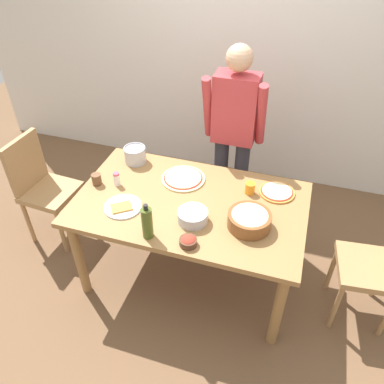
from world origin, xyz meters
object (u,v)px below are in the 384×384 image
cup_orange (250,188)px  pizza_cooked_on_tray (277,192)px  olive_oil_bottle (147,223)px  pizza_raw_on_board (183,178)px  person_cook (234,130)px  mixing_bowl_steel (193,216)px  dining_table (190,212)px  chair_wooden_right (383,263)px  popcorn_bowl (249,219)px  plate_with_slice (123,207)px  cup_small_brown (97,179)px  salt_shaker (117,179)px  steel_pot (135,155)px  small_sauce_bowl (188,241)px  chair_wooden_left (42,184)px

cup_orange → pizza_cooked_on_tray: bearing=17.7°
olive_oil_bottle → pizza_raw_on_board: bearing=88.1°
person_cook → mixing_bowl_steel: 0.94m
dining_table → person_cook: (0.13, 0.76, 0.27)m
cup_orange → chair_wooden_right: bearing=-11.3°
mixing_bowl_steel → cup_orange: size_ratio=2.35×
person_cook → popcorn_bowl: bearing=-70.6°
plate_with_slice → pizza_cooked_on_tray: bearing=26.1°
dining_table → person_cook: person_cook is taller
pizza_cooked_on_tray → olive_oil_bottle: olive_oil_bottle is taller
mixing_bowl_steel → cup_small_brown: 0.81m
pizza_raw_on_board → cup_small_brown: (-0.59, -0.24, 0.03)m
olive_oil_bottle → cup_small_brown: 0.68m
pizza_cooked_on_tray → plate_with_slice: plate_with_slice is taller
cup_small_brown → salt_shaker: (0.15, 0.03, 0.01)m
plate_with_slice → steel_pot: size_ratio=1.50×
popcorn_bowl → plate_with_slice: bearing=-174.5°
plate_with_slice → popcorn_bowl: (0.86, 0.08, 0.05)m
dining_table → cup_small_brown: bearing=-179.2°
pizza_cooked_on_tray → cup_orange: size_ratio=3.02×
chair_wooden_right → mixing_bowl_steel: size_ratio=4.75×
plate_with_slice → mixing_bowl_steel: (0.50, 0.02, 0.03)m
person_cook → small_sauce_bowl: size_ratio=14.73×
cup_small_brown → salt_shaker: 0.15m
chair_wooden_left → cup_small_brown: (0.61, -0.10, 0.26)m
chair_wooden_right → pizza_raw_on_board: 1.48m
pizza_raw_on_board → mixing_bowl_steel: (0.20, -0.41, 0.03)m
chair_wooden_right → popcorn_bowl: size_ratio=3.39×
chair_wooden_right → popcorn_bowl: bearing=-170.4°
cup_orange → cup_small_brown: 1.11m
dining_table → pizza_raw_on_board: (-0.13, 0.23, 0.10)m
olive_oil_bottle → salt_shaker: bearing=135.0°
pizza_raw_on_board → olive_oil_bottle: bearing=-91.9°
person_cook → salt_shaker: person_cook is taller
person_cook → mixing_bowl_steel: (-0.05, -0.93, -0.14)m
pizza_raw_on_board → chair_wooden_right: bearing=-7.8°
chair_wooden_left → popcorn_bowl: chair_wooden_left is taller
pizza_cooked_on_tray → chair_wooden_left: bearing=-174.2°
pizza_cooked_on_tray → popcorn_bowl: bearing=-107.6°
plate_with_slice → steel_pot: 0.56m
dining_table → steel_pot: steel_pot is taller
dining_table → small_sauce_bowl: small_sauce_bowl is taller
plate_with_slice → cup_orange: cup_orange is taller
plate_with_slice → person_cook: bearing=60.1°
chair_wooden_left → olive_oil_bottle: olive_oil_bottle is taller
chair_wooden_right → pizza_cooked_on_tray: (-0.76, 0.25, 0.23)m
dining_table → plate_with_slice: bearing=-154.9°
pizza_raw_on_board → salt_shaker: salt_shaker is taller
salt_shaker → pizza_raw_on_board: bearing=25.4°
cup_orange → olive_oil_bottle: bearing=-130.4°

